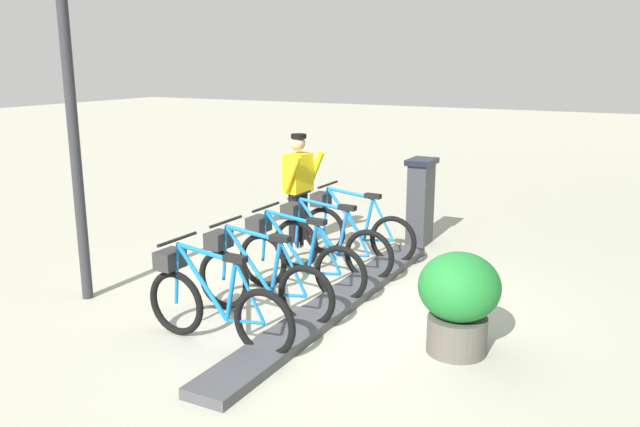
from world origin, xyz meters
TOP-DOWN VIEW (x-y plane):
  - ground_plane at (0.00, 0.00)m, footprint 60.00×60.00m
  - dock_rail_base at (0.00, 0.00)m, footprint 0.44×4.73m
  - payment_kiosk at (0.05, -2.88)m, footprint 0.36×0.52m
  - bike_docked_0 at (0.62, -1.77)m, footprint 1.72×0.54m
  - bike_docked_1 at (0.62, -0.98)m, footprint 1.72×0.54m
  - bike_docked_2 at (0.62, -0.19)m, footprint 1.72×0.54m
  - bike_docked_3 at (0.62, 0.59)m, footprint 1.72×0.54m
  - bike_docked_4 at (0.62, 1.38)m, footprint 1.72×0.54m
  - worker_near_rack at (1.55, -1.89)m, footprint 0.54×0.67m
  - lamp_post at (2.67, 1.06)m, footprint 0.32×0.32m
  - planter_bush at (-1.51, 0.44)m, footprint 0.76×0.76m

SIDE VIEW (x-z plane):
  - ground_plane at x=0.00m, z-range 0.00..0.00m
  - dock_rail_base at x=0.00m, z-range 0.00..0.10m
  - bike_docked_0 at x=0.62m, z-range -0.08..0.94m
  - bike_docked_1 at x=0.62m, z-range -0.08..0.94m
  - bike_docked_2 at x=0.62m, z-range -0.08..0.94m
  - bike_docked_3 at x=0.62m, z-range -0.08..0.94m
  - bike_docked_4 at x=0.62m, z-range -0.08..0.94m
  - planter_bush at x=-1.51m, z-range 0.06..1.03m
  - payment_kiosk at x=0.05m, z-range 0.03..1.31m
  - worker_near_rack at x=1.55m, z-range 0.08..1.74m
  - lamp_post at x=2.67m, z-range 0.59..4.28m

